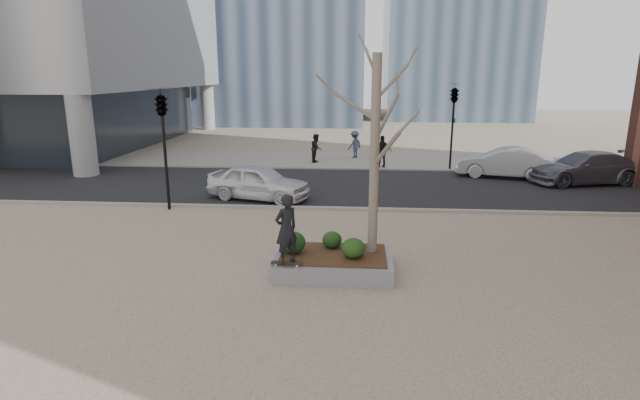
# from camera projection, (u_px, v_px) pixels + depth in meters

# --- Properties ---
(ground) EXTENTS (120.00, 120.00, 0.00)m
(ground) POSITION_uv_depth(u_px,v_px,m) (295.00, 270.00, 13.06)
(ground) COLOR tan
(ground) RESTS_ON ground
(street) EXTENTS (60.00, 8.00, 0.02)m
(street) POSITION_uv_depth(u_px,v_px,m) (322.00, 186.00, 22.71)
(street) COLOR black
(street) RESTS_ON ground
(far_sidewalk) EXTENTS (60.00, 6.00, 0.02)m
(far_sidewalk) POSITION_uv_depth(u_px,v_px,m) (331.00, 160.00, 29.47)
(far_sidewalk) COLOR gray
(far_sidewalk) RESTS_ON ground
(planter) EXTENTS (3.00, 2.00, 0.45)m
(planter) POSITION_uv_depth(u_px,v_px,m) (333.00, 263.00, 12.93)
(planter) COLOR gray
(planter) RESTS_ON ground
(planter_mulch) EXTENTS (2.70, 1.70, 0.04)m
(planter_mulch) POSITION_uv_depth(u_px,v_px,m) (333.00, 254.00, 12.87)
(planter_mulch) COLOR #382314
(planter_mulch) RESTS_ON planter
(sycamore_tree) EXTENTS (2.80, 2.80, 6.60)m
(sycamore_tree) POSITION_uv_depth(u_px,v_px,m) (375.00, 124.00, 12.26)
(sycamore_tree) COLOR gray
(sycamore_tree) RESTS_ON planter_mulch
(shrub_left) EXTENTS (0.66, 0.66, 0.56)m
(shrub_left) POSITION_uv_depth(u_px,v_px,m) (293.00, 242.00, 12.87)
(shrub_left) COLOR #163510
(shrub_left) RESTS_ON planter_mulch
(shrub_middle) EXTENTS (0.52, 0.52, 0.44)m
(shrub_middle) POSITION_uv_depth(u_px,v_px,m) (332.00, 240.00, 13.26)
(shrub_middle) COLOR #163711
(shrub_middle) RESTS_ON planter_mulch
(shrub_right) EXTENTS (0.60, 0.60, 0.51)m
(shrub_right) POSITION_uv_depth(u_px,v_px,m) (353.00, 248.00, 12.53)
(shrub_right) COLOR #183C13
(shrub_right) RESTS_ON planter_mulch
(skateboard) EXTENTS (0.79, 0.22, 0.08)m
(skateboard) POSITION_uv_depth(u_px,v_px,m) (287.00, 264.00, 12.18)
(skateboard) COLOR black
(skateboard) RESTS_ON planter
(skateboarder) EXTENTS (0.74, 0.73, 1.72)m
(skateboarder) POSITION_uv_depth(u_px,v_px,m) (286.00, 229.00, 11.96)
(skateboarder) COLOR black
(skateboarder) RESTS_ON skateboard
(police_car) EXTENTS (4.48, 2.78, 1.42)m
(police_car) POSITION_uv_depth(u_px,v_px,m) (259.00, 182.00, 20.14)
(police_car) COLOR white
(police_car) RESTS_ON street
(car_silver) EXTENTS (4.71, 2.73, 1.47)m
(car_silver) POSITION_uv_depth(u_px,v_px,m) (504.00, 163.00, 24.34)
(car_silver) COLOR #A9ABB1
(car_silver) RESTS_ON street
(car_third) EXTENTS (5.39, 3.02, 1.47)m
(car_third) POSITION_uv_depth(u_px,v_px,m) (585.00, 168.00, 23.03)
(car_third) COLOR #5A5B67
(car_third) RESTS_ON street
(pedestrian_a) EXTENTS (0.68, 0.84, 1.61)m
(pedestrian_a) POSITION_uv_depth(u_px,v_px,m) (316.00, 148.00, 28.48)
(pedestrian_a) COLOR black
(pedestrian_a) RESTS_ON far_sidewalk
(pedestrian_b) EXTENTS (1.14, 1.19, 1.63)m
(pedestrian_b) POSITION_uv_depth(u_px,v_px,m) (355.00, 144.00, 29.93)
(pedestrian_b) COLOR #374663
(pedestrian_b) RESTS_ON far_sidewalk
(pedestrian_c) EXTENTS (1.04, 0.51, 1.72)m
(pedestrian_c) POSITION_uv_depth(u_px,v_px,m) (382.00, 152.00, 26.90)
(pedestrian_c) COLOR black
(pedestrian_c) RESTS_ON far_sidewalk
(traffic_light_near) EXTENTS (0.60, 2.48, 4.50)m
(traffic_light_near) POSITION_uv_depth(u_px,v_px,m) (165.00, 150.00, 18.32)
(traffic_light_near) COLOR black
(traffic_light_near) RESTS_ON ground
(traffic_light_far) EXTENTS (0.60, 2.48, 4.50)m
(traffic_light_far) POSITION_uv_depth(u_px,v_px,m) (452.00, 127.00, 26.12)
(traffic_light_far) COLOR black
(traffic_light_far) RESTS_ON ground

